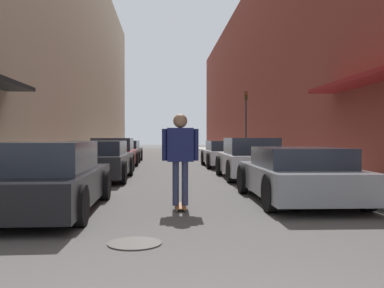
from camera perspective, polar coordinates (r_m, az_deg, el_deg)
The scene contains 15 objects.
ground at distance 23.70m, azimuth -2.96°, elevation -2.48°, with size 118.49×118.49×0.00m, color #4C4947.
curb_strip_left at distance 29.35m, azimuth -11.82°, elevation -1.74°, with size 1.80×53.86×0.12m.
curb_strip_right at distance 29.47m, azimuth 5.52°, elevation -1.72°, with size 1.80×53.86×0.12m.
building_row_left at distance 30.45m, azimuth -17.40°, elevation 12.13°, with size 4.90×53.86×14.71m.
building_row_right at distance 30.36m, azimuth 11.02°, elevation 9.14°, with size 4.90×53.86×11.53m.
parked_car_left_0 at distance 8.32m, azimuth -18.78°, elevation -4.38°, with size 1.90×4.60×1.29m.
parked_car_left_1 at distance 14.20m, azimuth -12.32°, elevation -2.19°, with size 1.99×4.38×1.27m.
parked_car_left_2 at distance 19.28m, azimuth -10.39°, elevation -1.30°, with size 1.99×4.49×1.36m.
parked_car_left_3 at distance 24.71m, azimuth -8.98°, elevation -0.97°, with size 1.90×4.24×1.21m.
parked_car_right_0 at distance 9.47m, azimuth 13.86°, elevation -3.96°, with size 2.03×4.36×1.16m.
parked_car_right_1 at distance 14.45m, azimuth 7.69°, elevation -2.00°, with size 1.89×4.25×1.37m.
parked_car_right_2 at distance 20.20m, azimuth 4.55°, elevation -1.32°, with size 2.08×4.46×1.23m.
skateboarder at distance 8.18m, azimuth -1.57°, elevation -0.86°, with size 0.70×0.78×1.83m.
manhole_cover at distance 5.70m, azimuth -7.66°, elevation -12.99°, with size 0.70×0.70×0.02m.
traffic_light at distance 24.22m, azimuth 7.20°, elevation 3.42°, with size 0.16×0.22×3.83m.
Camera 1 is at (-0.38, -2.11, 1.37)m, focal length 40.00 mm.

